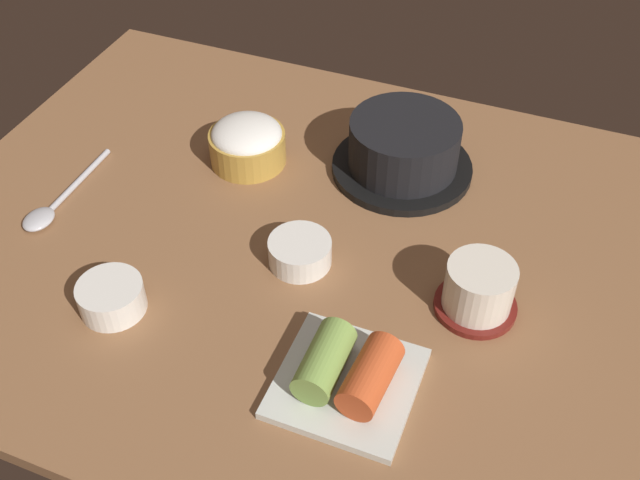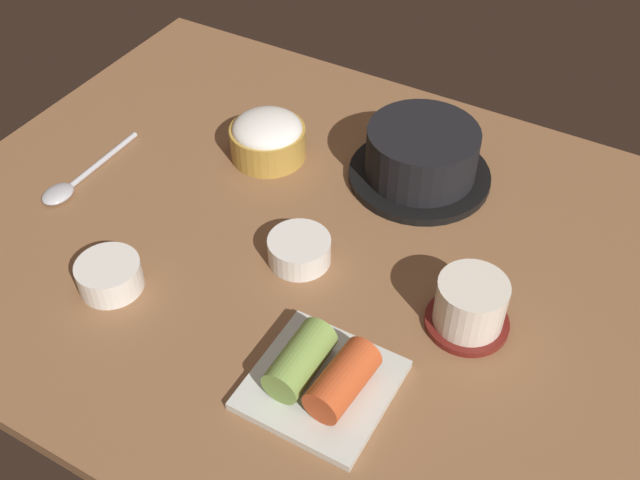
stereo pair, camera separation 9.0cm
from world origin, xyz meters
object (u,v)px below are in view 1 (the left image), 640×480
banchan_cup_center (301,252)px  kimchi_plate (347,374)px  spoon (51,208)px  stone_pot (404,148)px  rice_bowl (247,142)px  tea_cup_with_saucer (479,289)px  side_bowl_near (111,296)px

banchan_cup_center → kimchi_plate: bearing=-52.8°
banchan_cup_center → spoon: bearing=-174.1°
stone_pot → kimchi_plate: stone_pot is taller
stone_pot → spoon: (-39.94, -24.86, -3.27)cm
rice_bowl → banchan_cup_center: 21.35cm
banchan_cup_center → spoon: (-33.83, -3.49, -1.17)cm
kimchi_plate → tea_cup_with_saucer: bearing=57.1°
rice_bowl → side_bowl_near: bearing=-94.9°
stone_pot → rice_bowl: bearing=-164.3°
tea_cup_with_saucer → banchan_cup_center: tea_cup_with_saucer is taller
stone_pot → banchan_cup_center: stone_pot is taller
side_bowl_near → spoon: size_ratio=0.42×
side_bowl_near → stone_pot: bearing=57.2°
tea_cup_with_saucer → stone_pot: bearing=126.2°
stone_pot → spoon: 47.16cm
rice_bowl → kimchi_plate: 40.02cm
kimchi_plate → spoon: (-45.18, 11.43, -1.43)cm
rice_bowl → side_bowl_near: rice_bowl is taller
banchan_cup_center → spoon: banchan_cup_center is taller
banchan_cup_center → tea_cup_with_saucer: bearing=1.4°
rice_bowl → tea_cup_with_saucer: (35.87, -15.04, 0.03)cm
rice_bowl → spoon: size_ratio=0.59×
banchan_cup_center → spoon: 34.03cm
stone_pot → tea_cup_with_saucer: 25.81cm
rice_bowl → kimchi_plate: size_ratio=0.74×
side_bowl_near → kimchi_plate: bearing=-0.5°
rice_bowl → kimchi_plate: rice_bowl is taller
tea_cup_with_saucer → side_bowl_near: (-38.47, -15.21, -1.32)cm
banchan_cup_center → kimchi_plate: size_ratio=0.54×
stone_pot → spoon: size_ratio=1.07×
rice_bowl → spoon: 27.25cm
tea_cup_with_saucer → rice_bowl: bearing=157.2°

